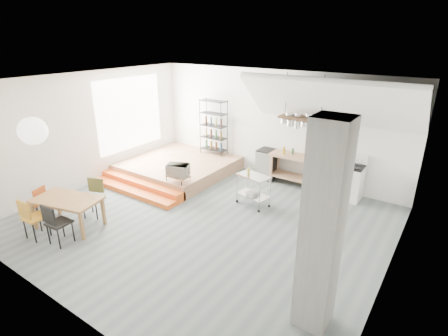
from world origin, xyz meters
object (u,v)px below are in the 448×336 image
Objects in this scene: rolling_cart at (253,186)px; mini_fridge at (267,164)px; stove at (350,182)px; dining_table at (67,202)px.

mini_fridge reaches higher than rolling_cart.
stove reaches higher than rolling_cart.
dining_table is at bearing -114.20° from mini_fridge.
rolling_cart is at bearing -137.11° from stove.
dining_table is at bearing -133.36° from stove.
mini_fridge is at bearing 178.99° from stove.
rolling_cart is 1.92m from mini_fridge.
dining_table is 5.63m from mini_fridge.
mini_fridge is at bearing 51.45° from dining_table.
mini_fridge is (-0.58, 1.83, -0.08)m from rolling_cart.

